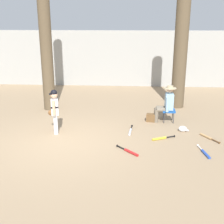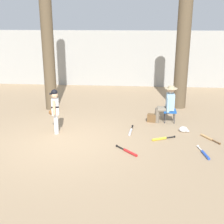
{
  "view_description": "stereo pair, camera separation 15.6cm",
  "coord_description": "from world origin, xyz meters",
  "views": [
    {
      "loc": [
        1.78,
        -7.26,
        3.21
      ],
      "look_at": [
        1.27,
        0.48,
        0.75
      ],
      "focal_mm": 47.15,
      "sensor_mm": 36.0,
      "label": 1
    },
    {
      "loc": [
        1.93,
        -7.25,
        3.21
      ],
      "look_at": [
        1.27,
        0.48,
        0.75
      ],
      "focal_mm": 47.15,
      "sensor_mm": 36.0,
      "label": 2
    }
  ],
  "objects": [
    {
      "name": "handbag_beside_stool",
      "position": [
        2.48,
        1.89,
        0.13
      ],
      "size": [
        0.37,
        0.25,
        0.26
      ],
      "primitive_type": "cube",
      "rotation": [
        0.0,
        0.0,
        -0.21
      ],
      "color": "brown",
      "rests_on": "ground"
    },
    {
      "name": "bat_yellow_trainer",
      "position": [
        2.64,
        0.4,
        0.03
      ],
      "size": [
        0.68,
        0.37,
        0.07
      ],
      "color": "yellow",
      "rests_on": "ground"
    },
    {
      "name": "batting_helmet_white",
      "position": [
        3.35,
        1.08,
        0.07
      ],
      "size": [
        0.3,
        0.23,
        0.17
      ],
      "color": "silver",
      "rests_on": "ground"
    },
    {
      "name": "bat_wood_tan",
      "position": [
        3.96,
        0.58,
        0.03
      ],
      "size": [
        0.42,
        0.67,
        0.07
      ],
      "color": "tan",
      "rests_on": "ground"
    },
    {
      "name": "bat_red_barrel",
      "position": [
        1.78,
        -0.52,
        0.03
      ],
      "size": [
        0.58,
        0.6,
        0.07
      ],
      "color": "red",
      "rests_on": "ground"
    },
    {
      "name": "seated_spectator",
      "position": [
        2.92,
        1.92,
        0.64
      ],
      "size": [
        0.67,
        0.53,
        1.2
      ],
      "color": "#6B6051",
      "rests_on": "ground"
    },
    {
      "name": "folding_stool",
      "position": [
        3.01,
        1.92,
        0.36
      ],
      "size": [
        0.4,
        0.4,
        0.41
      ],
      "color": "#194C9E",
      "rests_on": "ground"
    },
    {
      "name": "young_ballplayer",
      "position": [
        -0.41,
        0.71,
        0.74
      ],
      "size": [
        0.41,
        0.57,
        1.31
      ],
      "color": "white",
      "rests_on": "ground"
    },
    {
      "name": "ground_plane",
      "position": [
        0.0,
        0.0,
        0.0
      ],
      "size": [
        60.0,
        60.0,
        0.0
      ],
      "primitive_type": "plane",
      "color": "#937A5B"
    },
    {
      "name": "tree_near_player",
      "position": [
        -1.23,
        3.09,
        2.82
      ],
      "size": [
        0.65,
        0.65,
        6.31
      ],
      "color": "brown",
      "rests_on": "ground"
    },
    {
      "name": "tree_behind_spectator",
      "position": [
        3.55,
        3.69,
        2.09
      ],
      "size": [
        0.75,
        0.75,
        4.92
      ],
      "color": "brown",
      "rests_on": "ground"
    },
    {
      "name": "concrete_back_wall",
      "position": [
        0.0,
        7.37,
        1.34
      ],
      "size": [
        18.0,
        0.36,
        2.69
      ],
      "primitive_type": "cube",
      "color": "#9E9E99",
      "rests_on": "ground"
    },
    {
      "name": "bat_aluminum_silver",
      "position": [
        1.79,
        0.9,
        0.03
      ],
      "size": [
        0.14,
        0.76,
        0.07
      ],
      "color": "#B7BCC6",
      "rests_on": "ground"
    },
    {
      "name": "bat_blue_youth",
      "position": [
        3.65,
        -0.47,
        0.03
      ],
      "size": [
        0.19,
        0.75,
        0.07
      ],
      "color": "#2347AD",
      "rests_on": "ground"
    }
  ]
}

